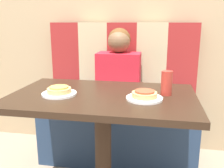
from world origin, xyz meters
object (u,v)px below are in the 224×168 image
Objects in this scene: plate_left at (59,94)px; pizza_left at (59,90)px; drinking_cup at (167,83)px; plate_right at (144,98)px; person at (119,72)px; pizza_right at (144,94)px.

pizza_left is at bearing -90.00° from plate_left.
pizza_left is 0.98× the size of drinking_cup.
drinking_cup is (0.12, 0.11, 0.06)m from plate_right.
drinking_cup is at bearing -57.00° from person.
plate_left is (-0.24, -0.66, -0.00)m from person.
pizza_right is (0.48, -0.00, 0.02)m from plate_left.
pizza_right reaches higher than plate_right.
pizza_right is at bearing -90.00° from plate_right.
plate_right is at bearing -137.58° from drinking_cup.
plate_right is 0.49m from pizza_left.
drinking_cup reaches higher than plate_right.
drinking_cup reaches higher than pizza_left.
drinking_cup is (0.60, 0.11, 0.04)m from pizza_left.
person is 0.70m from plate_left.
pizza_left is 0.48m from pizza_right.
plate_right is at bearing 0.00° from pizza_left.
plate_right is at bearing 90.00° from pizza_right.
pizza_left is (0.00, -0.00, 0.02)m from plate_left.
plate_left is 0.49m from pizza_right.
person reaches higher than pizza_left.
drinking_cup reaches higher than pizza_right.
pizza_left is (-0.48, -0.00, 0.02)m from plate_right.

